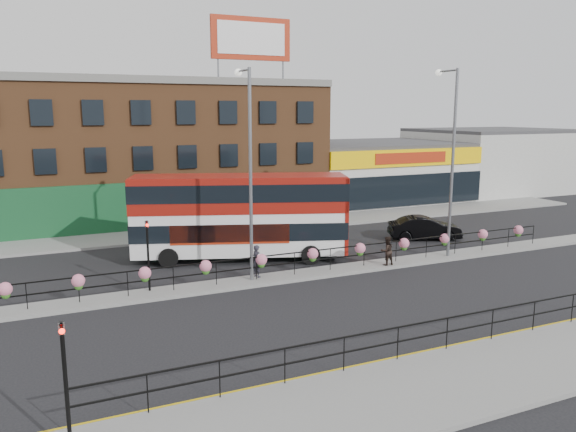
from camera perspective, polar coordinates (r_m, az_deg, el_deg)
name	(u,v)px	position (r m, az deg, el deg)	size (l,w,h in m)	color
ground	(313,275)	(28.31, 2.51, -6.00)	(120.00, 120.00, 0.00)	black
south_pavement	(487,374)	(19.06, 19.53, -14.91)	(60.00, 4.00, 0.15)	gray
north_pavement	(235,229)	(39.05, -5.43, -1.28)	(60.00, 4.00, 0.15)	gray
median	(313,274)	(28.29, 2.51, -5.86)	(60.00, 1.60, 0.15)	gray
yellow_line_inner	(438,348)	(20.64, 15.02, -12.84)	(60.00, 0.10, 0.01)	gold
yellow_line_outer	(442,350)	(20.51, 15.34, -13.00)	(60.00, 0.10, 0.01)	gold
brick_building	(151,150)	(45.03, -13.72, 6.54)	(25.00, 12.21, 10.30)	brown
supermarket	(370,171)	(52.66, 8.38, 4.57)	(15.00, 12.25, 5.30)	silver
warehouse_east	(492,160)	(61.87, 19.99, 5.40)	(14.50, 12.00, 6.30)	#B7B8B3
billboard	(251,39)	(42.18, -3.77, 17.52)	(6.00, 0.29, 4.40)	#A1250D
median_railing	(313,255)	(28.03, 2.52, -3.96)	(30.04, 0.56, 1.23)	black
south_railing	(398,336)	(18.84, 11.12, -11.84)	(20.04, 0.05, 1.12)	black
double_decker_bus	(241,208)	(30.63, -4.84, 0.77)	(11.81, 6.38, 4.68)	white
car	(425,228)	(36.83, 13.70, -1.20)	(4.77, 3.24, 1.49)	black
pedestrian_a	(257,261)	(27.28, -3.17, -4.58)	(0.53, 0.66, 1.60)	#26252F
pedestrian_b	(387,251)	(29.78, 10.01, -3.50)	(0.75, 0.59, 1.52)	black
lamp_column_west	(248,156)	(26.19, -4.04, 6.05)	(0.36, 1.74, 9.91)	slate
lamp_column_east	(450,147)	(31.91, 16.16, 6.79)	(0.37, 1.79, 10.20)	slate
traffic_light_south	(64,358)	(14.35, -21.82, -13.26)	(0.15, 0.28, 3.65)	black
traffic_light_median	(147,240)	(25.59, -14.09, -2.40)	(0.15, 0.28, 3.65)	black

